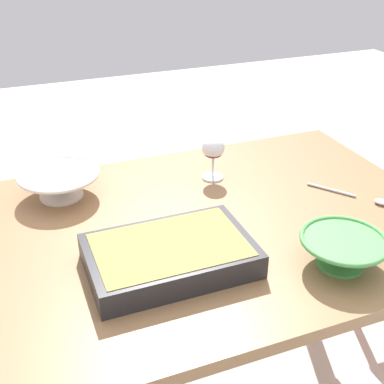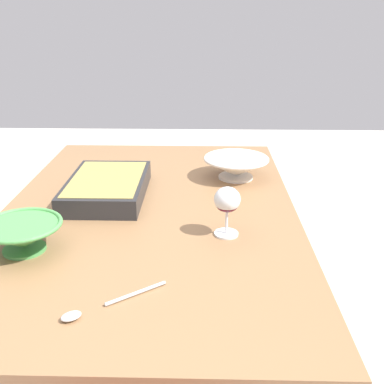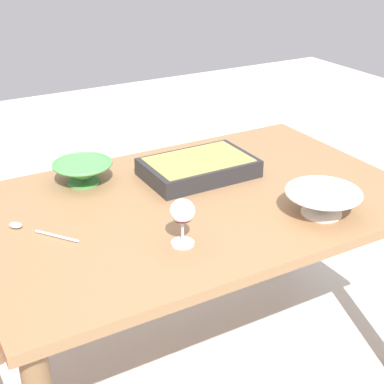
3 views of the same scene
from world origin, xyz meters
The scene contains 7 objects.
ground_plane centered at (0.00, 0.00, 0.00)m, with size 8.00×8.00×0.00m, color beige.
dining_table centered at (0.00, 0.00, 0.63)m, with size 1.48×0.94×0.73m.
wine_glass centered at (-0.18, -0.24, 0.83)m, with size 0.07×0.07×0.14m.
casserole_dish centered at (0.11, 0.16, 0.77)m, with size 0.40×0.26×0.07m.
mixing_bowl centered at (-0.28, 0.30, 0.78)m, with size 0.21×0.21×0.08m.
small_bowl centered at (0.30, -0.30, 0.78)m, with size 0.24×0.24×0.08m.
serving_spoon centered at (-0.54, 0.06, 0.74)m, with size 0.17×0.21×0.01m.
Camera 3 is at (-0.85, -1.49, 1.60)m, focal length 53.04 mm.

